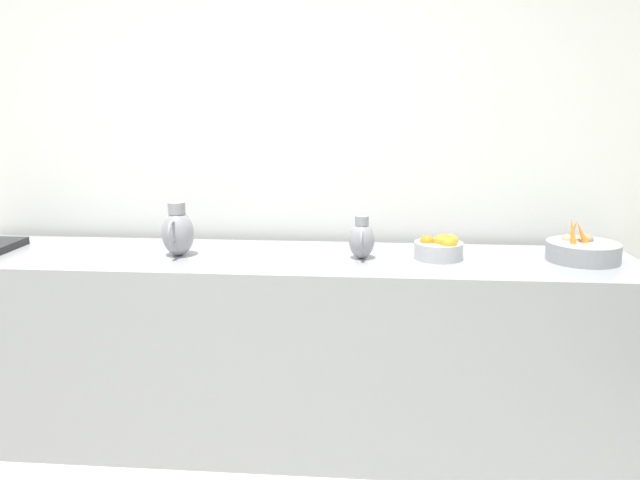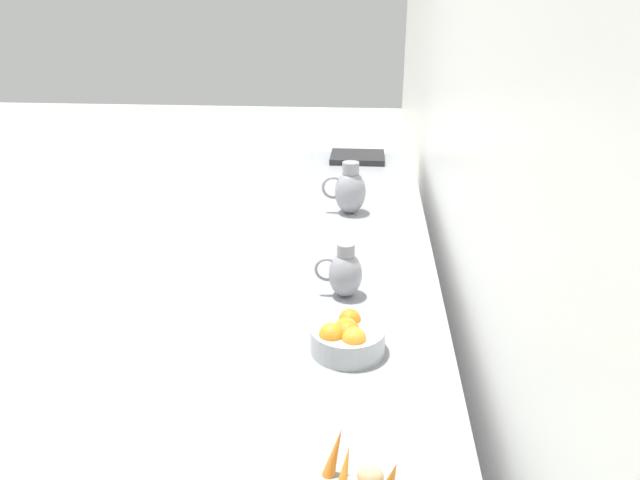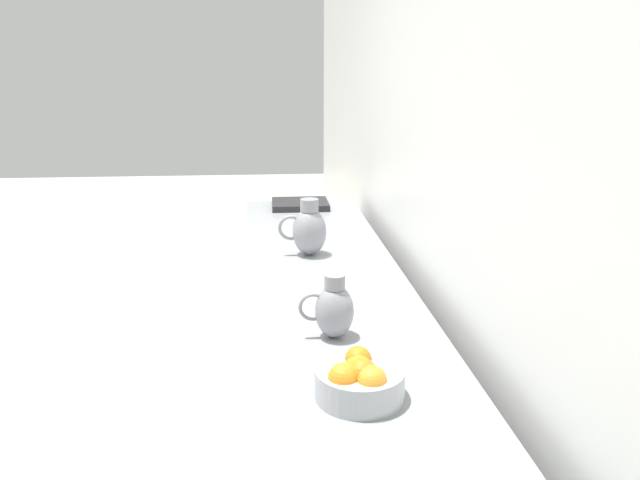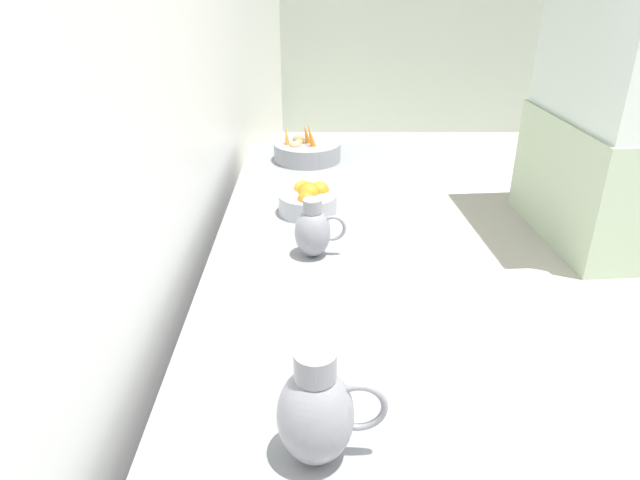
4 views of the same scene
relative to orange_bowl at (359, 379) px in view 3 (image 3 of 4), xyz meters
name	(u,v)px [view 3 (image 3 of 4)]	position (x,y,z in m)	size (l,w,h in m)	color
tile_wall_left	(508,155)	(-0.43, -0.25, 0.51)	(0.10, 9.64, 3.00)	white
prep_counter	(324,403)	(0.01, -0.75, -0.52)	(0.68, 3.32, 0.93)	gray
orange_bowl	(359,379)	(0.00, 0.00, 0.00)	(0.22, 0.22, 0.12)	#ADAFB5
metal_pitcher_tall	(309,230)	(0.04, -1.23, 0.06)	(0.21, 0.15, 0.25)	gray
metal_pitcher_short	(334,309)	(0.02, -0.36, 0.04)	(0.17, 0.12, 0.20)	gray
counter_sink_basin	(300,204)	(0.03, -2.22, -0.03)	(0.34, 0.30, 0.04)	#232326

